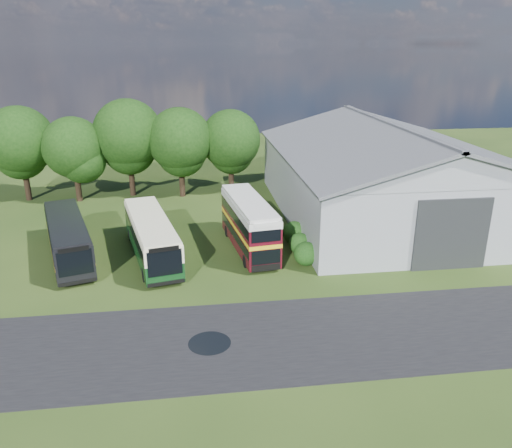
{
  "coord_description": "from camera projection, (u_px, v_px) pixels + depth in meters",
  "views": [
    {
      "loc": [
        -2.03,
        -25.08,
        14.46
      ],
      "look_at": [
        2.37,
        8.0,
        2.4
      ],
      "focal_mm": 35.0,
      "sensor_mm": 36.0,
      "label": 1
    }
  ],
  "objects": [
    {
      "name": "ground",
      "position": [
        233.0,
        312.0,
        28.55
      ],
      "size": [
        120.0,
        120.0,
        0.0
      ],
      "primitive_type": "plane",
      "color": "#203711",
      "rests_on": "ground"
    },
    {
      "name": "bus_maroon_double",
      "position": [
        249.0,
        225.0,
        36.64
      ],
      "size": [
        3.47,
        9.26,
        3.88
      ],
      "rotation": [
        0.0,
        0.0,
        0.13
      ],
      "color": "black",
      "rests_on": "ground"
    },
    {
      "name": "asphalt_road",
      "position": [
        296.0,
        337.0,
        26.12
      ],
      "size": [
        60.0,
        8.0,
        0.02
      ],
      "primitive_type": "cube",
      "color": "black",
      "rests_on": "ground"
    },
    {
      "name": "tree_left_b",
      "position": [
        73.0,
        148.0,
        47.06
      ],
      "size": [
        5.78,
        5.78,
        8.16
      ],
      "color": "black",
      "rests_on": "ground"
    },
    {
      "name": "tree_left_a",
      "position": [
        20.0,
        140.0,
        47.16
      ],
      "size": [
        6.46,
        6.46,
        9.12
      ],
      "color": "black",
      "rests_on": "ground"
    },
    {
      "name": "tree_mid",
      "position": [
        128.0,
        134.0,
        48.57
      ],
      "size": [
        6.8,
        6.8,
        9.6
      ],
      "color": "black",
      "rests_on": "ground"
    },
    {
      "name": "bus_dark_single",
      "position": [
        68.0,
        238.0,
        35.27
      ],
      "size": [
        5.39,
        10.75,
        2.89
      ],
      "rotation": [
        0.0,
        0.0,
        0.3
      ],
      "color": "black",
      "rests_on": "ground"
    },
    {
      "name": "storage_shed",
      "position": [
        386.0,
        168.0,
        43.89
      ],
      "size": [
        18.8,
        24.8,
        8.15
      ],
      "color": "gray",
      "rests_on": "ground"
    },
    {
      "name": "puddle",
      "position": [
        210.0,
        343.0,
        25.57
      ],
      "size": [
        2.2,
        2.2,
        0.01
      ],
      "primitive_type": "cylinder",
      "color": "black",
      "rests_on": "ground"
    },
    {
      "name": "shrub_back",
      "position": [
        294.0,
        243.0,
        38.56
      ],
      "size": [
        1.8,
        1.8,
        1.8
      ],
      "primitive_type": "sphere",
      "color": "#194714",
      "rests_on": "ground"
    },
    {
      "name": "bus_green_single",
      "position": [
        151.0,
        237.0,
        35.41
      ],
      "size": [
        4.78,
        11.06,
        2.97
      ],
      "rotation": [
        0.0,
        0.0,
        0.22
      ],
      "color": "black",
      "rests_on": "ground"
    },
    {
      "name": "tree_right_b",
      "position": [
        231.0,
        140.0,
        49.88
      ],
      "size": [
        5.98,
        5.98,
        8.45
      ],
      "color": "black",
      "rests_on": "ground"
    },
    {
      "name": "shrub_front",
      "position": [
        306.0,
        264.0,
        34.84
      ],
      "size": [
        1.7,
        1.7,
        1.7
      ],
      "primitive_type": "sphere",
      "color": "#194714",
      "rests_on": "ground"
    },
    {
      "name": "tree_right_a",
      "position": [
        180.0,
        140.0,
        48.43
      ],
      "size": [
        6.26,
        6.26,
        8.83
      ],
      "color": "black",
      "rests_on": "ground"
    },
    {
      "name": "shrub_mid",
      "position": [
        299.0,
        253.0,
        36.7
      ],
      "size": [
        1.6,
        1.6,
        1.6
      ],
      "primitive_type": "sphere",
      "color": "#194714",
      "rests_on": "ground"
    }
  ]
}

